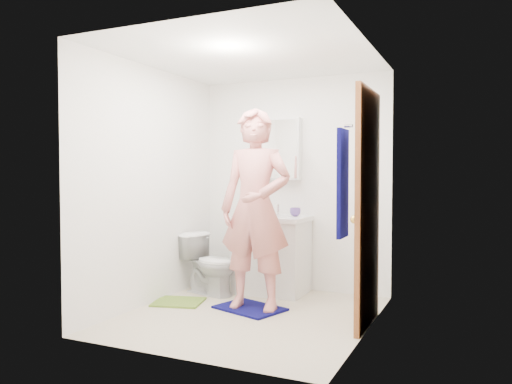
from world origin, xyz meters
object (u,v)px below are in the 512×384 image
at_px(towel, 343,183).
at_px(toilet, 211,264).
at_px(medicine_cabinet, 280,149).
at_px(vanity_cabinet, 272,257).
at_px(man, 255,209).
at_px(soap_dispenser, 245,207).
at_px(toothbrush_cup, 295,212).

height_order(towel, toilet, towel).
relative_size(medicine_cabinet, towel, 0.87).
relative_size(vanity_cabinet, medicine_cabinet, 1.14).
height_order(vanity_cabinet, man, man).
bearing_deg(medicine_cabinet, toilet, -136.28).
bearing_deg(soap_dispenser, medicine_cabinet, 45.11).
height_order(towel, toothbrush_cup, towel).
bearing_deg(medicine_cabinet, man, -82.04).
xyz_separation_m(vanity_cabinet, toilet, (-0.59, -0.34, -0.07)).
distance_m(medicine_cabinet, man, 1.15).
bearing_deg(towel, man, 144.50).
distance_m(vanity_cabinet, medicine_cabinet, 1.22).
distance_m(medicine_cabinet, toothbrush_cup, 0.76).
height_order(vanity_cabinet, toilet, vanity_cabinet).
bearing_deg(soap_dispenser, toothbrush_cup, 16.85).
bearing_deg(vanity_cabinet, medicine_cabinet, 90.00).
height_order(vanity_cabinet, medicine_cabinet, medicine_cabinet).
height_order(soap_dispenser, man, man).
height_order(soap_dispenser, toothbrush_cup, soap_dispenser).
bearing_deg(man, toilet, 147.36).
xyz_separation_m(towel, toilet, (-1.77, 1.15, -0.92)).
xyz_separation_m(toothbrush_cup, man, (-0.11, -0.83, 0.09)).
xyz_separation_m(toilet, man, (0.72, -0.40, 0.65)).
bearing_deg(vanity_cabinet, man, -79.66).
bearing_deg(toothbrush_cup, vanity_cabinet, -160.01).
height_order(vanity_cabinet, towel, towel).
height_order(medicine_cabinet, toothbrush_cup, medicine_cabinet).
distance_m(medicine_cabinet, towel, 2.11).
bearing_deg(soap_dispenser, towel, -43.59).
distance_m(toilet, man, 1.05).
distance_m(soap_dispenser, man, 0.79).
relative_size(vanity_cabinet, man, 0.42).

